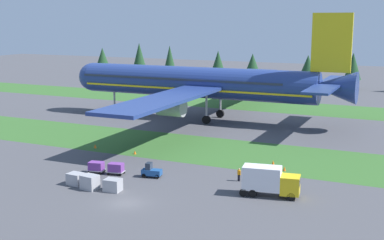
% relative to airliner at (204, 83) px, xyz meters
% --- Properties ---
extents(ground_plane, '(400.00, 400.00, 0.00)m').
position_rel_airliner_xyz_m(ground_plane, '(12.52, -50.22, -7.85)').
color(ground_plane, '#47474C').
extents(grass_strip_near, '(320.00, 17.31, 0.01)m').
position_rel_airliner_xyz_m(grass_strip_near, '(12.52, -23.33, -7.84)').
color(grass_strip_near, '#336028').
rests_on(grass_strip_near, ground).
extents(grass_strip_far, '(320.00, 17.31, 0.01)m').
position_rel_airliner_xyz_m(grass_strip_far, '(12.52, 23.28, -7.84)').
color(grass_strip_far, '#336028').
rests_on(grass_strip_far, ground).
extents(airliner, '(61.15, 75.09, 21.89)m').
position_rel_airliner_xyz_m(airliner, '(0.00, 0.00, 0.00)').
color(airliner, navy).
rests_on(airliner, ground).
extents(baggage_tug, '(2.80, 1.76, 1.97)m').
position_rel_airliner_xyz_m(baggage_tug, '(10.18, -40.19, -7.03)').
color(baggage_tug, '#1E4C8E').
rests_on(baggage_tug, ground).
extents(cargo_dolly_lead, '(2.44, 1.88, 1.55)m').
position_rel_airliner_xyz_m(cargo_dolly_lead, '(5.24, -41.12, -6.93)').
color(cargo_dolly_lead, '#A3A3A8').
rests_on(cargo_dolly_lead, ground).
extents(cargo_dolly_second, '(2.44, 1.88, 1.55)m').
position_rel_airliner_xyz_m(cargo_dolly_second, '(2.39, -41.65, -6.93)').
color(cargo_dolly_second, '#A3A3A8').
rests_on(cargo_dolly_second, ground).
extents(catering_truck, '(7.24, 3.41, 3.58)m').
position_rel_airliner_xyz_m(catering_truck, '(26.66, -40.88, -5.89)').
color(catering_truck, yellow).
rests_on(catering_truck, ground).
extents(ground_crew_marshaller, '(0.53, 0.36, 1.74)m').
position_rel_airliner_xyz_m(ground_crew_marshaller, '(21.36, -36.84, -6.90)').
color(ground_crew_marshaller, black).
rests_on(ground_crew_marshaller, ground).
extents(uld_container_0, '(2.12, 1.75, 1.52)m').
position_rel_airliner_xyz_m(uld_container_0, '(3.11, -47.10, -7.09)').
color(uld_container_0, '#A3A3A8').
rests_on(uld_container_0, ground).
extents(uld_container_1, '(2.17, 1.82, 1.79)m').
position_rel_airliner_xyz_m(uld_container_1, '(5.77, -47.78, -6.95)').
color(uld_container_1, '#A3A3A8').
rests_on(uld_container_1, ground).
extents(uld_container_2, '(2.14, 1.78, 1.53)m').
position_rel_airliner_xyz_m(uld_container_2, '(8.77, -47.24, -7.08)').
color(uld_container_2, '#A3A3A8').
rests_on(uld_container_2, ground).
extents(taxiway_marker_0, '(0.44, 0.44, 0.67)m').
position_rel_airliner_xyz_m(taxiway_marker_0, '(-6.08, -29.98, -7.51)').
color(taxiway_marker_0, orange).
rests_on(taxiway_marker_0, ground).
extents(taxiway_marker_1, '(0.44, 0.44, 0.62)m').
position_rel_airliner_xyz_m(taxiway_marker_1, '(25.48, -29.77, -7.54)').
color(taxiway_marker_1, orange).
rests_on(taxiway_marker_1, ground).
extents(taxiway_marker_2, '(0.44, 0.44, 0.67)m').
position_rel_airliner_xyz_m(taxiway_marker_2, '(23.18, -27.47, -7.51)').
color(taxiway_marker_2, orange).
rests_on(taxiway_marker_2, ground).
extents(taxiway_marker_3, '(0.44, 0.44, 0.61)m').
position_rel_airliner_xyz_m(taxiway_marker_3, '(1.85, -30.64, -7.54)').
color(taxiway_marker_3, orange).
rests_on(taxiway_marker_3, ground).
extents(distant_tree_line, '(168.39, 10.72, 12.52)m').
position_rel_airliner_xyz_m(distant_tree_line, '(7.56, 64.00, -1.21)').
color(distant_tree_line, '#4C3823').
rests_on(distant_tree_line, ground).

